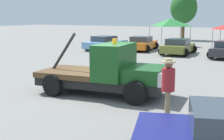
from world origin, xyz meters
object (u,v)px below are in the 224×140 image
at_px(traffic_cone, 126,73).
at_px(parked_car_skyblue, 105,43).
at_px(parked_car_orange, 142,44).
at_px(tow_truck, 109,73).
at_px(canopy_tent_green, 171,22).
at_px(parked_car_olive, 178,47).
at_px(tree_center, 184,8).
at_px(person_near_truck, 168,84).

bearing_deg(traffic_cone, parked_car_skyblue, 126.90).
bearing_deg(parked_car_orange, tow_truck, -167.60).
bearing_deg(canopy_tent_green, parked_car_olive, -64.29).
relative_size(parked_car_olive, canopy_tent_green, 1.32).
bearing_deg(canopy_tent_green, tree_center, 100.22).
bearing_deg(parked_car_skyblue, canopy_tent_green, -23.66).
xyz_separation_m(parked_car_skyblue, tree_center, (2.19, 16.25, 3.63)).
bearing_deg(tow_truck, person_near_truck, -36.56).
bearing_deg(parked_car_orange, canopy_tent_green, -15.30).
bearing_deg(person_near_truck, tree_center, -93.41).
xyz_separation_m(tow_truck, parked_car_orange, (-6.22, 15.98, -0.26)).
xyz_separation_m(person_near_truck, parked_car_skyblue, (-12.59, 16.26, -0.48)).
xyz_separation_m(person_near_truck, traffic_cone, (-4.30, 5.22, -0.87)).
relative_size(parked_car_skyblue, canopy_tent_green, 1.44).
xyz_separation_m(parked_car_skyblue, traffic_cone, (8.30, -11.05, -0.40)).
distance_m(parked_car_orange, parked_car_olive, 4.17).
bearing_deg(traffic_cone, tree_center, 102.62).
distance_m(canopy_tent_green, tree_center, 9.43).
bearing_deg(tow_truck, parked_car_olive, 89.64).
xyz_separation_m(tow_truck, canopy_tent_green, (-5.58, 21.72, 1.64)).
xyz_separation_m(parked_car_orange, traffic_cone, (5.11, -12.43, -0.40)).
height_order(person_near_truck, parked_car_skyblue, person_near_truck).
bearing_deg(tow_truck, parked_car_skyblue, 113.86).
distance_m(person_near_truck, traffic_cone, 6.81).
distance_m(canopy_tent_green, traffic_cone, 18.85).
distance_m(person_near_truck, parked_car_olive, 17.31).
height_order(parked_car_skyblue, canopy_tent_green, canopy_tent_green).
distance_m(tow_truck, traffic_cone, 3.78).
distance_m(parked_car_skyblue, traffic_cone, 13.82).
distance_m(tow_truck, tree_center, 31.86).
bearing_deg(parked_car_olive, tow_truck, -176.03).
xyz_separation_m(person_near_truck, tree_center, (-10.41, 32.51, 3.15)).
relative_size(person_near_truck, canopy_tent_green, 0.55).
xyz_separation_m(parked_car_olive, canopy_tent_green, (-3.35, 6.95, 1.90)).
distance_m(tow_truck, canopy_tent_green, 22.49).
relative_size(person_near_truck, tree_center, 0.30).
xyz_separation_m(canopy_tent_green, traffic_cone, (4.46, -18.17, -2.29)).
bearing_deg(tree_center, parked_car_orange, -86.16).
distance_m(tow_truck, parked_car_orange, 17.15).
relative_size(parked_car_skyblue, parked_car_olive, 1.09).
relative_size(parked_car_skyblue, traffic_cone, 9.08).
distance_m(tow_truck, person_near_truck, 3.60).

